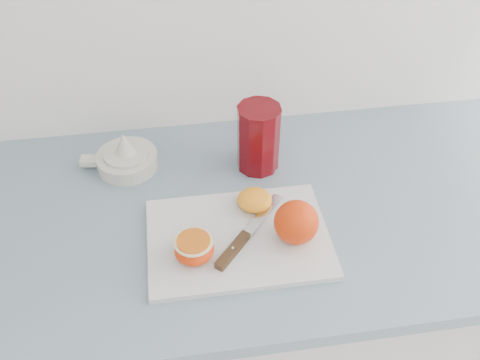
{
  "coord_description": "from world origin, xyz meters",
  "views": [
    {
      "loc": [
        0.12,
        0.93,
        1.66
      ],
      "look_at": [
        0.24,
        1.7,
        0.96
      ],
      "focal_mm": 40.0,
      "sensor_mm": 36.0,
      "label": 1
    }
  ],
  "objects_px": {
    "counter": "(209,331)",
    "half_orange": "(194,249)",
    "citrus_juicer": "(126,158)",
    "cutting_board": "(238,238)",
    "red_tumbler": "(258,140)"
  },
  "relations": [
    {
      "from": "counter",
      "to": "cutting_board",
      "type": "height_order",
      "value": "cutting_board"
    },
    {
      "from": "cutting_board",
      "to": "citrus_juicer",
      "type": "height_order",
      "value": "citrus_juicer"
    },
    {
      "from": "half_orange",
      "to": "citrus_juicer",
      "type": "relative_size",
      "value": 0.43
    },
    {
      "from": "citrus_juicer",
      "to": "cutting_board",
      "type": "bearing_deg",
      "value": -50.16
    },
    {
      "from": "citrus_juicer",
      "to": "red_tumbler",
      "type": "distance_m",
      "value": 0.29
    },
    {
      "from": "counter",
      "to": "half_orange",
      "type": "height_order",
      "value": "half_orange"
    },
    {
      "from": "counter",
      "to": "red_tumbler",
      "type": "relative_size",
      "value": 15.33
    },
    {
      "from": "counter",
      "to": "citrus_juicer",
      "type": "distance_m",
      "value": 0.52
    },
    {
      "from": "half_orange",
      "to": "red_tumbler",
      "type": "distance_m",
      "value": 0.3
    },
    {
      "from": "cutting_board",
      "to": "counter",
      "type": "bearing_deg",
      "value": 125.71
    },
    {
      "from": "cutting_board",
      "to": "citrus_juicer",
      "type": "bearing_deg",
      "value": 129.84
    },
    {
      "from": "cutting_board",
      "to": "red_tumbler",
      "type": "height_order",
      "value": "red_tumbler"
    },
    {
      "from": "counter",
      "to": "citrus_juicer",
      "type": "bearing_deg",
      "value": 131.96
    },
    {
      "from": "cutting_board",
      "to": "half_orange",
      "type": "height_order",
      "value": "half_orange"
    },
    {
      "from": "cutting_board",
      "to": "half_orange",
      "type": "relative_size",
      "value": 4.75
    }
  ]
}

